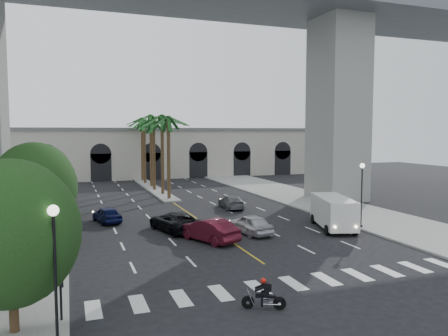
# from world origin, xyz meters

# --- Properties ---
(ground) EXTENTS (140.00, 140.00, 0.00)m
(ground) POSITION_xyz_m (0.00, 0.00, 0.00)
(ground) COLOR black
(ground) RESTS_ON ground
(sidewalk_left) EXTENTS (8.00, 100.00, 0.15)m
(sidewalk_left) POSITION_xyz_m (-15.00, 15.00, 0.07)
(sidewalk_left) COLOR gray
(sidewalk_left) RESTS_ON ground
(sidewalk_right) EXTENTS (8.00, 100.00, 0.15)m
(sidewalk_right) POSITION_xyz_m (15.00, 15.00, 0.07)
(sidewalk_right) COLOR gray
(sidewalk_right) RESTS_ON ground
(median) EXTENTS (2.00, 24.00, 0.20)m
(median) POSITION_xyz_m (0.00, 38.00, 0.10)
(median) COLOR gray
(median) RESTS_ON ground
(pier_building) EXTENTS (71.00, 10.50, 8.50)m
(pier_building) POSITION_xyz_m (0.00, 55.00, 4.27)
(pier_building) COLOR beige
(pier_building) RESTS_ON ground
(bridge) EXTENTS (75.00, 13.00, 26.00)m
(bridge) POSITION_xyz_m (3.42, 22.00, 18.51)
(bridge) COLOR gray
(bridge) RESTS_ON ground
(palm_a) EXTENTS (3.20, 3.20, 10.30)m
(palm_a) POSITION_xyz_m (0.00, 28.00, 9.10)
(palm_a) COLOR #47331E
(palm_a) RESTS_ON ground
(palm_b) EXTENTS (3.20, 3.20, 10.60)m
(palm_b) POSITION_xyz_m (0.10, 32.00, 9.37)
(palm_b) COLOR #47331E
(palm_b) RESTS_ON ground
(palm_c) EXTENTS (3.20, 3.20, 10.10)m
(palm_c) POSITION_xyz_m (-0.20, 36.00, 8.91)
(palm_c) COLOR #47331E
(palm_c) RESTS_ON ground
(palm_d) EXTENTS (3.20, 3.20, 10.90)m
(palm_d) POSITION_xyz_m (0.15, 40.00, 9.65)
(palm_d) COLOR #47331E
(palm_d) RESTS_ON ground
(palm_e) EXTENTS (3.20, 3.20, 10.40)m
(palm_e) POSITION_xyz_m (-0.10, 44.00, 9.19)
(palm_e) COLOR #47331E
(palm_e) RESTS_ON ground
(palm_f) EXTENTS (3.20, 3.20, 10.70)m
(palm_f) POSITION_xyz_m (0.20, 48.00, 9.46)
(palm_f) COLOR #47331E
(palm_f) RESTS_ON ground
(street_tree_near) EXTENTS (5.20, 5.20, 6.89)m
(street_tree_near) POSITION_xyz_m (-13.00, -3.00, 4.02)
(street_tree_near) COLOR #382616
(street_tree_near) RESTS_ON ground
(street_tree_mid) EXTENTS (5.44, 5.44, 7.21)m
(street_tree_mid) POSITION_xyz_m (-13.00, 10.00, 4.21)
(street_tree_mid) COLOR #382616
(street_tree_mid) RESTS_ON ground
(street_tree_far) EXTENTS (5.04, 5.04, 6.68)m
(street_tree_far) POSITION_xyz_m (-13.00, 22.00, 3.90)
(street_tree_far) COLOR #382616
(street_tree_far) RESTS_ON ground
(lamp_post_left_near) EXTENTS (0.40, 0.40, 5.35)m
(lamp_post_left_near) POSITION_xyz_m (-11.40, -5.00, 3.22)
(lamp_post_left_near) COLOR black
(lamp_post_left_near) RESTS_ON ground
(lamp_post_left_far) EXTENTS (0.40, 0.40, 5.35)m
(lamp_post_left_far) POSITION_xyz_m (-11.40, 16.00, 3.22)
(lamp_post_left_far) COLOR black
(lamp_post_left_far) RESTS_ON ground
(lamp_post_right) EXTENTS (0.40, 0.40, 5.35)m
(lamp_post_right) POSITION_xyz_m (11.40, 8.00, 3.22)
(lamp_post_right) COLOR black
(lamp_post_right) RESTS_ON ground
(traffic_signal_near) EXTENTS (0.25, 0.18, 3.65)m
(traffic_signal_near) POSITION_xyz_m (-11.30, -2.50, 2.51)
(traffic_signal_near) COLOR black
(traffic_signal_near) RESTS_ON ground
(traffic_signal_far) EXTENTS (0.25, 0.18, 3.65)m
(traffic_signal_far) POSITION_xyz_m (-11.30, 1.50, 2.51)
(traffic_signal_far) COLOR black
(traffic_signal_far) RESTS_ON ground
(motorcycle_rider) EXTENTS (1.84, 0.92, 1.43)m
(motorcycle_rider) POSITION_xyz_m (-2.79, -4.02, 0.65)
(motorcycle_rider) COLOR black
(motorcycle_rider) RESTS_ON ground
(car_a) EXTENTS (2.47, 4.70, 1.52)m
(car_a) POSITION_xyz_m (2.28, 9.44, 0.76)
(car_a) COLOR #B5B5BA
(car_a) RESTS_ON ground
(car_b) EXTENTS (3.68, 5.29, 1.65)m
(car_b) POSITION_xyz_m (-1.50, 8.32, 0.83)
(car_b) COLOR #51101F
(car_b) RESTS_ON ground
(car_c) EXTENTS (3.83, 5.94, 1.52)m
(car_c) POSITION_xyz_m (-3.00, 12.37, 0.76)
(car_c) COLOR black
(car_c) RESTS_ON ground
(car_d) EXTENTS (2.33, 4.82, 1.35)m
(car_d) POSITION_xyz_m (4.81, 20.36, 0.68)
(car_d) COLOR #5E5F63
(car_d) RESTS_ON ground
(car_e) EXTENTS (2.52, 4.38, 1.40)m
(car_e) POSITION_xyz_m (-7.81, 17.52, 0.70)
(car_e) COLOR #0E1443
(car_e) RESTS_ON ground
(cargo_van) EXTENTS (3.93, 6.47, 2.59)m
(cargo_van) POSITION_xyz_m (9.24, 8.68, 1.44)
(cargo_van) COLOR silver
(cargo_van) RESTS_ON ground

